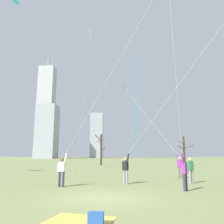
{
  "coord_description": "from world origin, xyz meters",
  "views": [
    {
      "loc": [
        1.09,
        -10.1,
        1.77
      ],
      "look_at": [
        0.0,
        6.0,
        4.84
      ],
      "focal_mm": 36.28,
      "sensor_mm": 36.0,
      "label": 1
    }
  ],
  "objects_px": {
    "kite_flyer_midfield_left_white": "(95,108)",
    "bystander_watching_nearby": "(191,169)",
    "kite_flyer_far_back_yellow": "(181,125)",
    "distant_kite_high_overhead_teal": "(19,16)",
    "bare_tree_right_of_center": "(101,148)",
    "kite_flyer_foreground_right_purple": "(168,149)",
    "bare_tree_rightmost": "(184,150)",
    "distant_kite_drifting_left_blue": "(93,8)",
    "picnic_spot": "(88,220)",
    "kite_flyer_foreground_left_pink": "(150,133)",
    "distant_kite_drifting_right_green": "(91,39)"
  },
  "relations": [
    {
      "from": "kite_flyer_midfield_left_white",
      "to": "picnic_spot",
      "type": "bearing_deg",
      "value": -82.8
    },
    {
      "from": "kite_flyer_foreground_right_purple",
      "to": "bare_tree_rightmost",
      "type": "relative_size",
      "value": 2.02
    },
    {
      "from": "kite_flyer_foreground_left_pink",
      "to": "bystander_watching_nearby",
      "type": "height_order",
      "value": "kite_flyer_foreground_left_pink"
    },
    {
      "from": "kite_flyer_foreground_left_pink",
      "to": "distant_kite_drifting_right_green",
      "type": "relative_size",
      "value": 0.56
    },
    {
      "from": "kite_flyer_foreground_left_pink",
      "to": "distant_kite_drifting_left_blue",
      "type": "xyz_separation_m",
      "value": [
        -5.31,
        10.42,
        16.18
      ]
    },
    {
      "from": "bare_tree_rightmost",
      "to": "bystander_watching_nearby",
      "type": "bearing_deg",
      "value": -102.9
    },
    {
      "from": "kite_flyer_foreground_right_purple",
      "to": "distant_kite_high_overhead_teal",
      "type": "xyz_separation_m",
      "value": [
        -21.05,
        13.08,
        22.11
      ]
    },
    {
      "from": "bystander_watching_nearby",
      "to": "distant_kite_drifting_right_green",
      "type": "bearing_deg",
      "value": 112.28
    },
    {
      "from": "kite_flyer_foreground_right_purple",
      "to": "kite_flyer_foreground_left_pink",
      "type": "xyz_separation_m",
      "value": [
        -1.98,
        -5.59,
        0.82
      ]
    },
    {
      "from": "kite_flyer_foreground_right_purple",
      "to": "distant_kite_drifting_left_blue",
      "type": "bearing_deg",
      "value": 146.51
    },
    {
      "from": "bystander_watching_nearby",
      "to": "distant_kite_drifting_right_green",
      "type": "xyz_separation_m",
      "value": [
        -11.25,
        27.45,
        24.48
      ]
    },
    {
      "from": "kite_flyer_midfield_left_white",
      "to": "bare_tree_rightmost",
      "type": "distance_m",
      "value": 31.99
    },
    {
      "from": "kite_flyer_midfield_left_white",
      "to": "bare_tree_rightmost",
      "type": "bearing_deg",
      "value": 67.46
    },
    {
      "from": "kite_flyer_midfield_left_white",
      "to": "bystander_watching_nearby",
      "type": "bearing_deg",
      "value": 18.49
    },
    {
      "from": "kite_flyer_far_back_yellow",
      "to": "distant_kite_high_overhead_teal",
      "type": "xyz_separation_m",
      "value": [
        -20.28,
        21.42,
        21.15
      ]
    },
    {
      "from": "distant_kite_high_overhead_teal",
      "to": "bare_tree_right_of_center",
      "type": "bearing_deg",
      "value": 37.23
    },
    {
      "from": "bare_tree_rightmost",
      "to": "kite_flyer_far_back_yellow",
      "type": "bearing_deg",
      "value": -103.75
    },
    {
      "from": "kite_flyer_far_back_yellow",
      "to": "picnic_spot",
      "type": "relative_size",
      "value": 6.69
    },
    {
      "from": "kite_flyer_midfield_left_white",
      "to": "picnic_spot",
      "type": "relative_size",
      "value": 8.03
    },
    {
      "from": "kite_flyer_foreground_right_purple",
      "to": "bystander_watching_nearby",
      "type": "distance_m",
      "value": 4.59
    },
    {
      "from": "kite_flyer_foreground_left_pink",
      "to": "bare_tree_rightmost",
      "type": "distance_m",
      "value": 30.11
    },
    {
      "from": "kite_flyer_foreground_right_purple",
      "to": "bare_tree_right_of_center",
      "type": "relative_size",
      "value": 1.86
    },
    {
      "from": "kite_flyer_midfield_left_white",
      "to": "bystander_watching_nearby",
      "type": "height_order",
      "value": "kite_flyer_midfield_left_white"
    },
    {
      "from": "kite_flyer_foreground_right_purple",
      "to": "kite_flyer_foreground_left_pink",
      "type": "bearing_deg",
      "value": -109.48
    },
    {
      "from": "kite_flyer_foreground_left_pink",
      "to": "bare_tree_rightmost",
      "type": "relative_size",
      "value": 3.02
    },
    {
      "from": "kite_flyer_midfield_left_white",
      "to": "kite_flyer_far_back_yellow",
      "type": "bearing_deg",
      "value": -23.94
    },
    {
      "from": "kite_flyer_foreground_left_pink",
      "to": "distant_kite_drifting_left_blue",
      "type": "height_order",
      "value": "distant_kite_drifting_left_blue"
    },
    {
      "from": "bare_tree_right_of_center",
      "to": "kite_flyer_foreground_right_purple",
      "type": "bearing_deg",
      "value": -69.96
    },
    {
      "from": "kite_flyer_far_back_yellow",
      "to": "bare_tree_right_of_center",
      "type": "xyz_separation_m",
      "value": [
        -7.53,
        31.11,
        -0.18
      ]
    },
    {
      "from": "kite_flyer_foreground_left_pink",
      "to": "distant_kite_high_overhead_teal",
      "type": "xyz_separation_m",
      "value": [
        -19.08,
        18.67,
        21.28
      ]
    },
    {
      "from": "bystander_watching_nearby",
      "to": "kite_flyer_midfield_left_white",
      "type": "bearing_deg",
      "value": -161.51
    },
    {
      "from": "kite_flyer_midfield_left_white",
      "to": "kite_flyer_foreground_left_pink",
      "type": "relative_size",
      "value": 1.05
    },
    {
      "from": "kite_flyer_midfield_left_white",
      "to": "distant_kite_drifting_right_green",
      "type": "distance_m",
      "value": 36.47
    },
    {
      "from": "kite_flyer_midfield_left_white",
      "to": "kite_flyer_foreground_right_purple",
      "type": "height_order",
      "value": "kite_flyer_midfield_left_white"
    },
    {
      "from": "kite_flyer_foreground_right_purple",
      "to": "kite_flyer_far_back_yellow",
      "type": "distance_m",
      "value": 8.43
    },
    {
      "from": "kite_flyer_foreground_left_pink",
      "to": "bare_tree_right_of_center",
      "type": "height_order",
      "value": "kite_flyer_foreground_left_pink"
    },
    {
      "from": "kite_flyer_foreground_right_purple",
      "to": "bystander_watching_nearby",
      "type": "bearing_deg",
      "value": -81.74
    },
    {
      "from": "distant_kite_high_overhead_teal",
      "to": "kite_flyer_midfield_left_white",
      "type": "bearing_deg",
      "value": -50.95
    },
    {
      "from": "picnic_spot",
      "to": "kite_flyer_foreground_right_purple",
      "type": "bearing_deg",
      "value": 71.37
    },
    {
      "from": "bystander_watching_nearby",
      "to": "picnic_spot",
      "type": "relative_size",
      "value": 0.79
    },
    {
      "from": "bystander_watching_nearby",
      "to": "picnic_spot",
      "type": "height_order",
      "value": "bystander_watching_nearby"
    },
    {
      "from": "picnic_spot",
      "to": "distant_kite_drifting_left_blue",
      "type": "bearing_deg",
      "value": 98.99
    },
    {
      "from": "kite_flyer_foreground_right_purple",
      "to": "distant_kite_high_overhead_teal",
      "type": "height_order",
      "value": "distant_kite_high_overhead_teal"
    },
    {
      "from": "distant_kite_high_overhead_teal",
      "to": "distant_kite_drifting_left_blue",
      "type": "xyz_separation_m",
      "value": [
        13.76,
        -8.26,
        -5.1
      ]
    },
    {
      "from": "kite_flyer_foreground_right_purple",
      "to": "distant_kite_drifting_left_blue",
      "type": "relative_size",
      "value": 0.45
    },
    {
      "from": "kite_flyer_foreground_left_pink",
      "to": "kite_flyer_far_back_yellow",
      "type": "distance_m",
      "value": 3.0
    },
    {
      "from": "distant_kite_drifting_left_blue",
      "to": "bare_tree_rightmost",
      "type": "xyz_separation_m",
      "value": [
        14.22,
        18.34,
        -16.59
      ]
    },
    {
      "from": "bare_tree_right_of_center",
      "to": "distant_kite_high_overhead_teal",
      "type": "bearing_deg",
      "value": -142.77
    },
    {
      "from": "distant_kite_drifting_right_green",
      "to": "bare_tree_rightmost",
      "type": "height_order",
      "value": "distant_kite_drifting_right_green"
    },
    {
      "from": "kite_flyer_midfield_left_white",
      "to": "distant_kite_drifting_right_green",
      "type": "height_order",
      "value": "distant_kite_drifting_right_green"
    }
  ]
}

